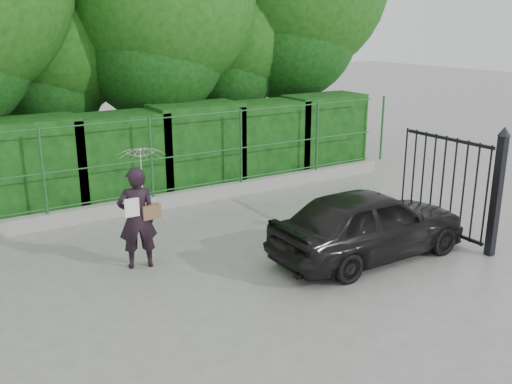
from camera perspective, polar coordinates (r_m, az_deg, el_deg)
ground at (r=9.18m, az=-1.88°, el=-9.68°), size 80.00×80.00×0.00m
kerb at (r=12.95m, az=-11.85°, el=-1.34°), size 14.00×0.25×0.30m
fence at (r=12.74m, az=-11.20°, el=3.31°), size 14.13×0.06×1.80m
hedge at (r=13.64m, az=-13.42°, el=3.38°), size 14.20×1.20×2.15m
trees at (r=15.78m, az=-13.06°, el=18.24°), size 17.10×6.15×8.08m
gate at (r=11.17m, az=20.99°, el=0.56°), size 0.22×2.33×2.36m
woman at (r=9.77m, az=-11.56°, el=-0.09°), size 0.93×0.84×2.09m
car at (r=10.33m, az=11.24°, el=-3.07°), size 3.76×1.52×1.28m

